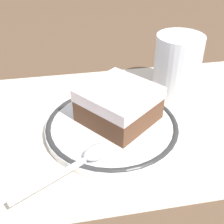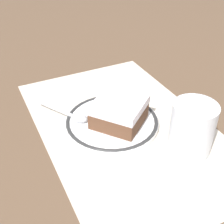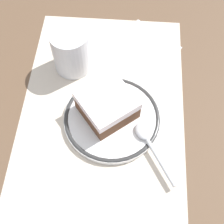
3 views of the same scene
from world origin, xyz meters
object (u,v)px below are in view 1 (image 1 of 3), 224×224
Objects in this scene: cup at (177,67)px; spoon at (82,161)px; plate at (112,126)px; cake_slice at (119,104)px.

spoon is at bearing -137.03° from cup.
cake_slice is at bearing 40.99° from plate.
spoon is 1.29× the size of cup.
plate is at bearing -143.77° from cup.
cup reaches higher than spoon.
spoon is at bearing -124.65° from plate.
cup is (0.13, 0.09, 0.03)m from plate.
spoon is 0.24m from cup.
cake_slice is 0.14m from cup.
spoon is at bearing -126.79° from cake_slice.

